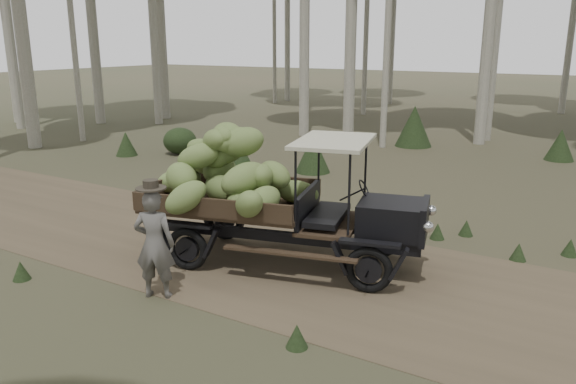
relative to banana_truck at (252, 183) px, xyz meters
name	(u,v)px	position (x,y,z in m)	size (l,w,h in m)	color
ground	(367,282)	(1.98, 0.12, -1.32)	(120.00, 120.00, 0.00)	#473D2B
dirt_track	(367,282)	(1.98, 0.12, -1.32)	(70.00, 4.00, 0.01)	brown
banana_truck	(252,183)	(0.00, 0.00, 0.00)	(4.81, 2.84, 2.33)	black
farmer	(155,243)	(-0.38, -1.85, -0.51)	(0.68, 0.58, 1.71)	#5A5652
undergrowth	(473,254)	(3.37, 0.72, -0.78)	(22.40, 22.46, 1.39)	#233319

